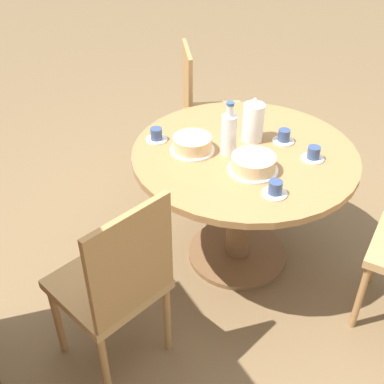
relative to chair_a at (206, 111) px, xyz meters
name	(u,v)px	position (x,y,z in m)	size (l,w,h in m)	color
ground_plane	(237,255)	(-0.87, 0.30, -0.50)	(14.00, 14.00, 0.00)	brown
dining_table	(242,180)	(-0.87, 0.30, 0.04)	(1.16, 1.16, 0.72)	brown
chair_a	(206,111)	(0.00, 0.00, 0.00)	(0.55, 0.55, 0.94)	#A87A47
chair_b	(115,283)	(-1.18, 1.16, 0.00)	(0.52, 0.52, 0.94)	#A87A47
coffee_pot	(253,121)	(-0.79, 0.20, 0.33)	(0.11, 0.11, 0.24)	white
water_bottle	(229,133)	(-0.84, 0.39, 0.34)	(0.08, 0.08, 0.28)	silver
cake_main	(253,164)	(-1.03, 0.37, 0.26)	(0.24, 0.24, 0.08)	white
cake_second	(192,144)	(-0.73, 0.53, 0.26)	(0.23, 0.23, 0.08)	white
cup_a	(313,154)	(-1.10, 0.05, 0.25)	(0.11, 0.11, 0.07)	silver
cup_b	(275,189)	(-1.24, 0.40, 0.25)	(0.11, 0.11, 0.07)	silver
cup_c	(284,137)	(-0.89, 0.07, 0.25)	(0.11, 0.11, 0.07)	silver
cup_d	(156,135)	(-0.54, 0.64, 0.25)	(0.11, 0.11, 0.07)	silver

